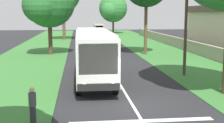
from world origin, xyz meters
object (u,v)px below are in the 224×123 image
trailing_car_1 (85,39)px  trailing_car_0 (113,44)px  coach_bus (93,52)px  trailing_minibus_0 (98,28)px  roadside_tree_right_0 (112,9)px  utility_pole (186,26)px  pedestrian (33,105)px  trailing_car_2 (83,36)px  roadside_tree_left_0 (48,3)px

trailing_car_1 → trailing_car_0: bearing=-157.4°
coach_bus → trailing_minibus_0: (49.79, -3.69, -0.60)m
coach_bus → trailing_car_1: (30.04, -0.01, -1.48)m
roadside_tree_right_0 → utility_pole: (-53.78, 0.20, -2.13)m
trailing_car_1 → pedestrian: 39.05m
trailing_car_1 → pedestrian: size_ratio=2.54×
trailing_car_2 → trailing_minibus_0: 11.72m
trailing_car_2 → trailing_minibus_0: size_ratio=0.72×
trailing_car_0 → roadside_tree_right_0: (34.12, -3.75, 5.45)m
trailing_car_2 → trailing_minibus_0: bearing=-19.4°
coach_bus → utility_pole: (1.24, -7.38, 1.84)m
pedestrian → trailing_car_0: bearing=-13.2°
trailing_car_0 → pedestrian: size_ratio=2.54×
coach_bus → trailing_minibus_0: bearing=-4.2°
roadside_tree_left_0 → utility_pole: bearing=-140.0°
trailing_car_1 → trailing_car_2: (8.73, 0.21, 0.00)m
trailing_car_0 → trailing_minibus_0: 28.92m
coach_bus → utility_pole: size_ratio=1.47×
trailing_car_0 → trailing_car_1: same height
trailing_car_1 → trailing_car_2: size_ratio=1.00×
trailing_minibus_0 → roadside_tree_left_0: 35.52m
trailing_car_1 → trailing_minibus_0: trailing_minibus_0 is taller
trailing_minibus_0 → roadside_tree_left_0: bearing=166.3°
coach_bus → pedestrian: (-8.87, 3.18, -1.24)m
coach_bus → trailing_car_1: 30.08m
trailing_car_0 → roadside_tree_right_0: bearing=-6.3°
trailing_car_2 → roadside_tree_right_0: bearing=-25.6°
trailing_minibus_0 → trailing_car_1: bearing=169.5°
trailing_car_1 → trailing_car_2: 8.73m
roadside_tree_right_0 → trailing_car_2: bearing=154.4°
trailing_car_1 → coach_bus: bearing=180.0°
trailing_minibus_0 → pedestrian: trailing_minibus_0 is taller
coach_bus → trailing_car_0: bearing=-10.4°
roadside_tree_right_0 → utility_pole: roadside_tree_right_0 is taller
trailing_minibus_0 → roadside_tree_right_0: (5.22, -3.90, 4.57)m
coach_bus → utility_pole: utility_pole is taller
trailing_car_0 → trailing_car_2: (17.88, 4.03, 0.00)m
trailing_car_1 → utility_pole: size_ratio=0.56×
trailing_minibus_0 → roadside_tree_right_0: size_ratio=0.61×
trailing_car_2 → pedestrian: (-47.64, 2.98, 0.24)m
trailing_car_2 → roadside_tree_left_0: (-23.20, 4.43, 5.51)m
trailing_car_2 → roadside_tree_right_0: (16.24, -7.78, 5.45)m
trailing_car_0 → pedestrian: pedestrian is taller
roadside_tree_left_0 → coach_bus: bearing=-163.5°
trailing_car_2 → roadside_tree_left_0: 24.25m
utility_pole → coach_bus: bearing=99.5°
utility_pole → roadside_tree_left_0: bearing=40.0°
utility_pole → pedestrian: bearing=133.8°
trailing_minibus_0 → trailing_car_0: bearing=-179.7°
roadside_tree_right_0 → trailing_car_0: bearing=173.7°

